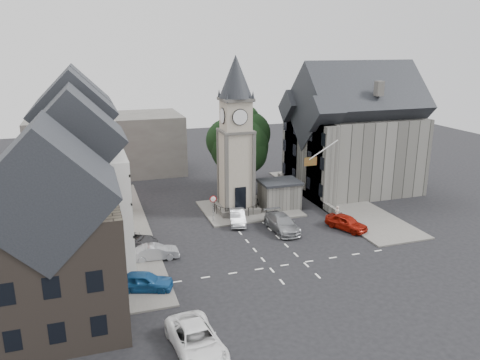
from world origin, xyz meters
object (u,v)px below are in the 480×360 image
object	(u,v)px
clock_tower	(236,136)
car_east_red	(346,222)
stone_shelter	(279,194)
pedestrian	(337,213)
car_west_blue	(144,281)

from	to	relation	value
clock_tower	car_east_red	world-z (taller)	clock_tower
clock_tower	stone_shelter	distance (m)	8.15
stone_shelter	car_east_red	xyz separation A→B (m)	(3.70, -7.81, -0.83)
stone_shelter	pedestrian	size ratio (longest dim) A/B	2.74
pedestrian	car_west_blue	bearing A→B (deg)	13.34
clock_tower	stone_shelter	world-z (taller)	clock_tower
car_east_red	stone_shelter	bearing A→B (deg)	91.16
clock_tower	car_west_blue	xyz separation A→B (m)	(-11.50, -13.99, -7.40)
car_west_blue	clock_tower	bearing A→B (deg)	-21.38
stone_shelter	pedestrian	distance (m)	6.83
clock_tower	car_east_red	xyz separation A→B (m)	(8.50, -8.30, -7.40)
car_east_red	pedestrian	xyz separation A→B (m)	(0.28, 2.31, 0.07)
pedestrian	stone_shelter	bearing A→B (deg)	-62.28
clock_tower	pedestrian	world-z (taller)	clock_tower
car_west_blue	pedestrian	size ratio (longest dim) A/B	2.68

